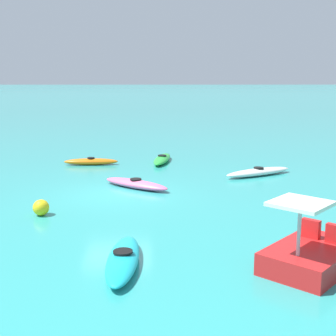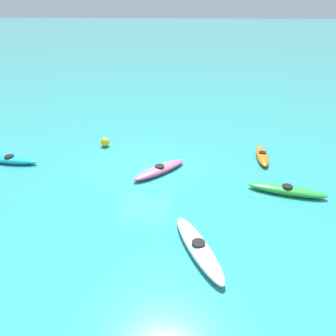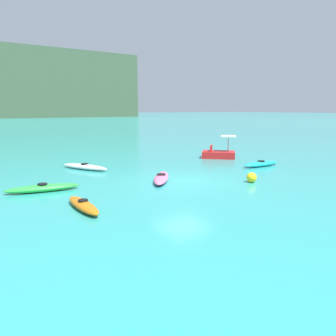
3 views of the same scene
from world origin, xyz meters
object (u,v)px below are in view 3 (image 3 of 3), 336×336
(kayak_green, at_px, (43,188))
(kayak_orange, at_px, (83,205))
(kayak_pink, at_px, (161,178))
(kayak_white, at_px, (85,167))
(kayak_cyan, at_px, (261,164))
(pedal_boat_red, at_px, (219,153))
(buoy_yellow, at_px, (252,177))

(kayak_green, relative_size, kayak_orange, 1.21)
(kayak_pink, bearing_deg, kayak_green, 169.37)
(kayak_white, height_order, kayak_green, same)
(kayak_orange, bearing_deg, kayak_pink, 26.60)
(kayak_orange, bearing_deg, kayak_white, 70.81)
(kayak_green, xyz_separation_m, kayak_orange, (0.67, -3.50, -0.00))
(kayak_pink, bearing_deg, kayak_cyan, 0.77)
(kayak_pink, height_order, pedal_boat_red, pedal_boat_red)
(buoy_yellow, bearing_deg, kayak_green, 157.56)
(kayak_green, distance_m, buoy_yellow, 9.94)
(pedal_boat_red, height_order, buoy_yellow, pedal_boat_red)
(kayak_pink, bearing_deg, pedal_boat_red, 29.03)
(kayak_white, xyz_separation_m, kayak_orange, (-2.68, -7.71, 0.00))
(kayak_white, distance_m, kayak_cyan, 11.10)
(kayak_white, height_order, pedal_boat_red, pedal_boat_red)
(pedal_boat_red, bearing_deg, kayak_pink, -150.97)
(kayak_orange, height_order, buoy_yellow, buoy_yellow)
(kayak_green, bearing_deg, kayak_orange, -79.20)
(kayak_cyan, distance_m, kayak_orange, 12.77)
(kayak_green, bearing_deg, kayak_pink, -10.63)
(kayak_green, relative_size, pedal_boat_red, 1.16)
(pedal_boat_red, bearing_deg, kayak_cyan, -92.41)
(kayak_white, distance_m, kayak_pink, 5.70)
(kayak_cyan, distance_m, kayak_green, 13.21)
(kayak_pink, xyz_separation_m, pedal_boat_red, (7.78, 4.32, 0.17))
(kayak_white, relative_size, kayak_pink, 1.17)
(kayak_white, xyz_separation_m, kayak_pink, (2.22, -5.25, 0.00))
(kayak_cyan, height_order, kayak_orange, same)
(kayak_green, xyz_separation_m, buoy_yellow, (9.19, -3.79, 0.09))
(kayak_orange, bearing_deg, buoy_yellow, -1.96)
(kayak_white, xyz_separation_m, kayak_cyan, (9.83, -5.15, 0.00))
(kayak_pink, distance_m, kayak_green, 5.67)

